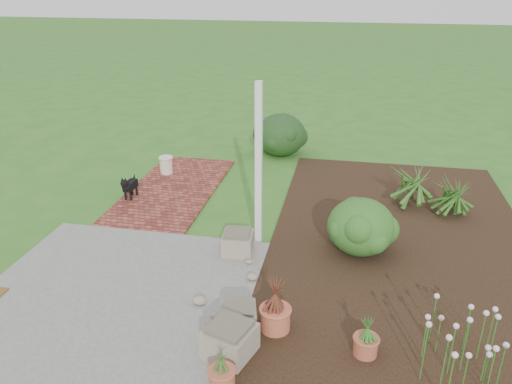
% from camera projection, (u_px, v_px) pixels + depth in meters
% --- Properties ---
extents(ground, '(80.00, 80.00, 0.00)m').
position_uv_depth(ground, '(239.00, 242.00, 7.80)').
color(ground, '#2D6620').
rests_on(ground, ground).
extents(concrete_patio, '(3.50, 3.50, 0.04)m').
position_uv_depth(concrete_patio, '(114.00, 297.00, 6.44)').
color(concrete_patio, slate).
rests_on(concrete_patio, ground).
extents(brick_path, '(1.60, 3.50, 0.04)m').
position_uv_depth(brick_path, '(173.00, 189.00, 9.66)').
color(brick_path, maroon).
rests_on(brick_path, ground).
extents(garden_bed, '(4.00, 7.00, 0.03)m').
position_uv_depth(garden_bed, '(401.00, 241.00, 7.80)').
color(garden_bed, black).
rests_on(garden_bed, ground).
extents(veranda_post, '(0.10, 0.10, 2.50)m').
position_uv_depth(veranda_post, '(259.00, 166.00, 7.33)').
color(veranda_post, white).
rests_on(veranda_post, ground).
extents(stone_trough_near, '(0.62, 0.62, 0.32)m').
position_uv_depth(stone_trough_near, '(230.00, 341.00, 5.39)').
color(stone_trough_near, '#74655A').
rests_on(stone_trough_near, concrete_patio).
extents(stone_trough_mid, '(0.49, 0.49, 0.27)m').
position_uv_depth(stone_trough_mid, '(239.00, 318.00, 5.79)').
color(stone_trough_mid, gray).
rests_on(stone_trough_mid, concrete_patio).
extents(stone_trough_far, '(0.47, 0.47, 0.29)m').
position_uv_depth(stone_trough_far, '(238.00, 243.00, 7.39)').
color(stone_trough_far, gray).
rests_on(stone_trough_far, concrete_patio).
extents(black_dog, '(0.17, 0.50, 0.43)m').
position_uv_depth(black_dog, '(129.00, 185.00, 9.12)').
color(black_dog, black).
rests_on(black_dog, brick_path).
extents(cream_ceramic_urn, '(0.26, 0.26, 0.35)m').
position_uv_depth(cream_ceramic_urn, '(166.00, 165.00, 10.34)').
color(cream_ceramic_urn, beige).
rests_on(cream_ceramic_urn, brick_path).
extents(evergreen_shrub, '(1.31, 1.31, 0.84)m').
position_uv_depth(evergreen_shrub, '(361.00, 225.00, 7.34)').
color(evergreen_shrub, '#184012').
rests_on(evergreen_shrub, garden_bed).
extents(agapanthus_clump_back, '(0.99, 0.99, 0.77)m').
position_uv_depth(agapanthus_clump_back, '(452.00, 194.00, 8.49)').
color(agapanthus_clump_back, '#0C3710').
rests_on(agapanthus_clump_back, garden_bed).
extents(agapanthus_clump_front, '(1.03, 1.03, 0.90)m').
position_uv_depth(agapanthus_clump_front, '(411.00, 181.00, 8.81)').
color(agapanthus_clump_front, '#0D3E11').
rests_on(agapanthus_clump_front, garden_bed).
extents(pink_flower_patch, '(1.41, 1.41, 0.71)m').
position_uv_depth(pink_flower_patch, '(467.00, 348.00, 5.02)').
color(pink_flower_patch, '#113D0F').
rests_on(pink_flower_patch, garden_bed).
extents(terracotta_pot_bronze, '(0.44, 0.44, 0.28)m').
position_uv_depth(terracotta_pot_bronze, '(275.00, 319.00, 5.79)').
color(terracotta_pot_bronze, '#B95B3E').
rests_on(terracotta_pot_bronze, garden_bed).
extents(terracotta_pot_small_left, '(0.28, 0.28, 0.22)m').
position_uv_depth(terracotta_pot_small_left, '(366.00, 346.00, 5.41)').
color(terracotta_pot_small_left, '#A95139').
rests_on(terracotta_pot_small_left, garden_bed).
extents(terracotta_pot_small_right, '(0.35, 0.35, 0.22)m').
position_uv_depth(terracotta_pot_small_right, '(222.00, 379.00, 4.97)').
color(terracotta_pot_small_right, '#AE533A').
rests_on(terracotta_pot_small_right, garden_bed).
extents(purple_flowering_bush, '(1.20, 1.20, 0.98)m').
position_uv_depth(purple_flowering_bush, '(281.00, 134.00, 11.43)').
color(purple_flowering_bush, black).
rests_on(purple_flowering_bush, ground).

